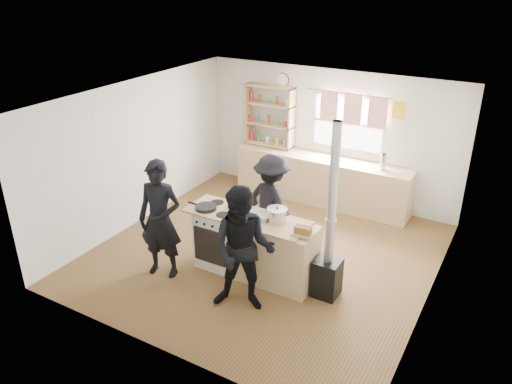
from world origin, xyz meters
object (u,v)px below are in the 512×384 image
stockpot_counter (277,215)px  stockpot_stove (241,202)px  person_near_left (160,220)px  person_near_right (243,250)px  flue_heater (328,255)px  thermos (383,162)px  cooking_island (255,246)px  roast_tray (256,215)px  skillet_greens (206,207)px  bread_board (303,231)px  person_far (272,202)px

stockpot_counter → stockpot_stove: bearing=169.9°
person_near_left → person_near_right: size_ratio=1.02×
flue_heater → thermos: bearing=92.4°
cooking_island → roast_tray: 0.50m
roast_tray → person_near_right: bearing=-72.1°
person_near_left → thermos: bearing=43.7°
cooking_island → stockpot_stove: 0.68m
person_near_right → person_near_left: bearing=157.4°
skillet_greens → stockpot_stove: stockpot_stove is taller
flue_heater → roast_tray: bearing=-178.4°
thermos → person_near_left: size_ratio=0.16×
bread_board → flue_heater: 0.49m
skillet_greens → person_near_left: person_near_left is taller
roast_tray → stockpot_counter: 0.31m
person_near_right → bread_board: bearing=31.8°
stockpot_stove → person_near_right: 1.13m
stockpot_stove → person_near_left: 1.19m
roast_tray → person_near_left: 1.37m
person_near_right → stockpot_counter: bearing=67.4°
cooking_island → roast_tray: (0.01, 0.02, 0.50)m
skillet_greens → stockpot_stove: 0.51m
thermos → person_far: size_ratio=0.18×
cooking_island → person_far: person_far is taller
thermos → flue_heater: flue_heater is taller
thermos → person_near_right: bearing=-101.9°
roast_tray → flue_heater: 1.15m
skillet_greens → person_near_left: (-0.42, -0.53, -0.07)m
stockpot_stove → person_near_left: person_near_left is taller
person_near_left → cooking_island: bearing=14.7°
bread_board → person_near_left: 2.05m
thermos → roast_tray: size_ratio=0.66×
cooking_island → bread_board: (0.79, -0.10, 0.51)m
thermos → bread_board: size_ratio=0.93×
bread_board → person_near_right: bearing=-129.6°
stockpot_stove → person_far: bearing=75.2°
flue_heater → person_near_right: flue_heater is taller
stockpot_stove → stockpot_counter: (0.66, -0.12, 0.01)m
flue_heater → skillet_greens: bearing=-175.2°
stockpot_stove → person_near_left: size_ratio=0.13×
cooking_island → skillet_greens: size_ratio=5.82×
bread_board → person_far: size_ratio=0.19×
person_near_left → person_far: 1.79m
roast_tray → person_far: bearing=103.1°
skillet_greens → person_near_right: (1.02, -0.63, -0.09)m
stockpot_counter → person_near_left: bearing=-154.3°
stockpot_stove → person_near_right: person_near_right is taller
person_near_right → person_far: size_ratio=1.11×
bread_board → person_near_right: size_ratio=0.17×
flue_heater → person_near_left: flue_heater is taller
thermos → cooking_island: thermos is taller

